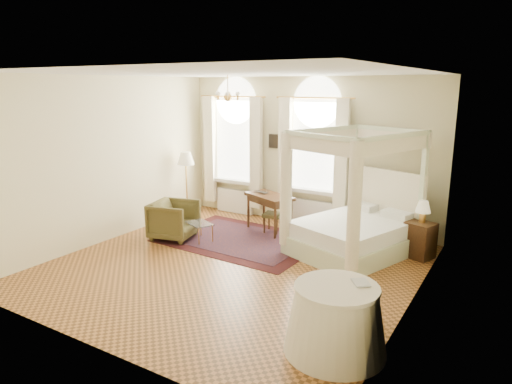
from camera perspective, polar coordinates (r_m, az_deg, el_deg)
ground at (r=8.16m, az=-2.82°, el=-9.21°), size 6.00×6.00×0.00m
room_walls at (r=7.63m, az=-2.99°, el=4.68°), size 6.00×6.00×6.00m
window_left at (r=11.10m, az=-2.77°, el=4.80°), size 1.62×0.27×3.29m
window_right at (r=10.10m, az=7.19°, el=3.87°), size 1.62×0.27×3.29m
chandelier at (r=9.04m, az=-3.54°, el=11.91°), size 0.51×0.45×0.50m
wall_pictures at (r=10.17m, az=6.90°, el=6.24°), size 2.54×0.03×0.39m
canopy_bed at (r=8.74m, az=11.92°, el=-4.26°), size 2.33×2.58×2.33m
nightstand at (r=8.95m, az=19.79°, el=-5.67°), size 0.58×0.55×0.67m
nightstand_lamp at (r=8.83m, az=20.17°, el=-1.89°), size 0.27×0.27×0.40m
writing_desk at (r=9.80m, az=1.68°, el=-1.04°), size 1.22×0.94×0.82m
laptop at (r=9.98m, az=0.93°, el=0.01°), size 0.40×0.31×0.03m
stool at (r=9.82m, az=2.13°, el=-3.05°), size 0.43×0.43×0.43m
armchair at (r=9.58m, az=-10.20°, el=-3.46°), size 1.04×1.02×0.79m
coffee_table at (r=9.38m, az=-7.05°, el=-4.09°), size 0.66×0.57×0.38m
floor_lamp at (r=10.89m, az=-8.77°, el=3.76°), size 0.41×0.41×1.58m
oriental_rug at (r=9.46m, az=-1.89°, el=-5.95°), size 3.23×2.38×0.01m
side_table at (r=5.67m, az=9.93°, el=-15.41°), size 1.22×1.22×0.83m
book at (r=5.57m, az=12.07°, el=-11.07°), size 0.29×0.30×0.02m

